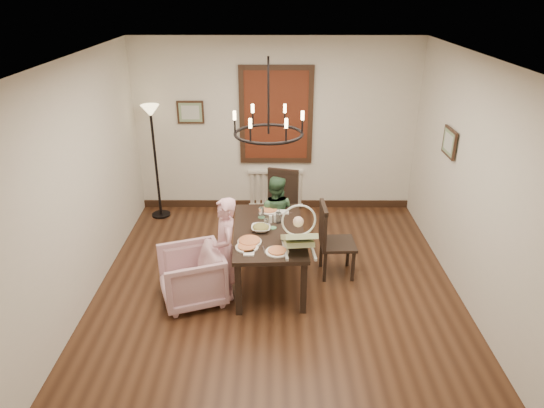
{
  "coord_description": "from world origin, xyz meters",
  "views": [
    {
      "loc": [
        -0.04,
        -5.06,
        3.51
      ],
      "look_at": [
        -0.06,
        0.31,
        1.05
      ],
      "focal_mm": 32.0,
      "sensor_mm": 36.0,
      "label": 1
    }
  ],
  "objects_px": {
    "baby_bouncer": "(299,235)",
    "chair_far": "(279,207)",
    "drinking_glass": "(267,224)",
    "elderly_woman": "(226,257)",
    "floor_lamp": "(156,164)",
    "seated_man": "(275,221)",
    "chair_right": "(338,240)",
    "dining_table": "(269,236)",
    "armchair": "(192,276)"
  },
  "relations": [
    {
      "from": "elderly_woman",
      "to": "drinking_glass",
      "type": "distance_m",
      "value": 0.66
    },
    {
      "from": "chair_right",
      "to": "armchair",
      "type": "height_order",
      "value": "chair_right"
    },
    {
      "from": "baby_bouncer",
      "to": "chair_right",
      "type": "bearing_deg",
      "value": 43.75
    },
    {
      "from": "dining_table",
      "to": "armchair",
      "type": "relative_size",
      "value": 2.14
    },
    {
      "from": "seated_man",
      "to": "baby_bouncer",
      "type": "bearing_deg",
      "value": 115.19
    },
    {
      "from": "chair_far",
      "to": "drinking_glass",
      "type": "relative_size",
      "value": 8.46
    },
    {
      "from": "elderly_woman",
      "to": "drinking_glass",
      "type": "height_order",
      "value": "elderly_woman"
    },
    {
      "from": "drinking_glass",
      "to": "seated_man",
      "type": "bearing_deg",
      "value": 80.82
    },
    {
      "from": "elderly_woman",
      "to": "drinking_glass",
      "type": "xyz_separation_m",
      "value": [
        0.48,
        0.39,
        0.25
      ]
    },
    {
      "from": "chair_far",
      "to": "floor_lamp",
      "type": "distance_m",
      "value": 2.14
    },
    {
      "from": "chair_right",
      "to": "seated_man",
      "type": "bearing_deg",
      "value": 51.5
    },
    {
      "from": "chair_right",
      "to": "elderly_woman",
      "type": "height_order",
      "value": "elderly_woman"
    },
    {
      "from": "drinking_glass",
      "to": "chair_far",
      "type": "bearing_deg",
      "value": 80.68
    },
    {
      "from": "floor_lamp",
      "to": "seated_man",
      "type": "bearing_deg",
      "value": -31.67
    },
    {
      "from": "chair_far",
      "to": "seated_man",
      "type": "relative_size",
      "value": 1.11
    },
    {
      "from": "seated_man",
      "to": "drinking_glass",
      "type": "distance_m",
      "value": 0.76
    },
    {
      "from": "chair_far",
      "to": "seated_man",
      "type": "height_order",
      "value": "chair_far"
    },
    {
      "from": "chair_right",
      "to": "seated_man",
      "type": "distance_m",
      "value": 1.0
    },
    {
      "from": "baby_bouncer",
      "to": "drinking_glass",
      "type": "xyz_separation_m",
      "value": [
        -0.37,
        0.52,
        -0.13
      ]
    },
    {
      "from": "chair_far",
      "to": "floor_lamp",
      "type": "relative_size",
      "value": 0.58
    },
    {
      "from": "dining_table",
      "to": "chair_right",
      "type": "xyz_separation_m",
      "value": [
        0.89,
        0.14,
        -0.13
      ]
    },
    {
      "from": "elderly_woman",
      "to": "floor_lamp",
      "type": "bearing_deg",
      "value": -165.4
    },
    {
      "from": "armchair",
      "to": "floor_lamp",
      "type": "bearing_deg",
      "value": -178.53
    },
    {
      "from": "elderly_woman",
      "to": "drinking_glass",
      "type": "relative_size",
      "value": 8.62
    },
    {
      "from": "dining_table",
      "to": "armchair",
      "type": "distance_m",
      "value": 1.06
    },
    {
      "from": "chair_far",
      "to": "armchair",
      "type": "relative_size",
      "value": 1.43
    },
    {
      "from": "seated_man",
      "to": "chair_far",
      "type": "bearing_deg",
      "value": -86.6
    },
    {
      "from": "seated_man",
      "to": "baby_bouncer",
      "type": "distance_m",
      "value": 1.31
    },
    {
      "from": "baby_bouncer",
      "to": "floor_lamp",
      "type": "distance_m",
      "value": 3.2
    },
    {
      "from": "chair_right",
      "to": "elderly_woman",
      "type": "bearing_deg",
      "value": 106.81
    },
    {
      "from": "drinking_glass",
      "to": "floor_lamp",
      "type": "distance_m",
      "value": 2.56
    },
    {
      "from": "dining_table",
      "to": "elderly_woman",
      "type": "distance_m",
      "value": 0.62
    },
    {
      "from": "chair_far",
      "to": "seated_man",
      "type": "bearing_deg",
      "value": -84.35
    },
    {
      "from": "floor_lamp",
      "to": "drinking_glass",
      "type": "bearing_deg",
      "value": -46.18
    },
    {
      "from": "chair_far",
      "to": "floor_lamp",
      "type": "bearing_deg",
      "value": 172.95
    },
    {
      "from": "chair_far",
      "to": "baby_bouncer",
      "type": "xyz_separation_m",
      "value": [
        0.2,
        -1.57,
        0.38
      ]
    },
    {
      "from": "dining_table",
      "to": "elderly_woman",
      "type": "relative_size",
      "value": 1.47
    },
    {
      "from": "chair_right",
      "to": "seated_man",
      "type": "xyz_separation_m",
      "value": [
        -0.8,
        0.59,
        -0.03
      ]
    },
    {
      "from": "baby_bouncer",
      "to": "chair_far",
      "type": "bearing_deg",
      "value": 92.01
    },
    {
      "from": "armchair",
      "to": "baby_bouncer",
      "type": "height_order",
      "value": "baby_bouncer"
    },
    {
      "from": "elderly_woman",
      "to": "chair_far",
      "type": "bearing_deg",
      "value": 140.14
    },
    {
      "from": "elderly_woman",
      "to": "seated_man",
      "type": "relative_size",
      "value": 1.13
    },
    {
      "from": "chair_right",
      "to": "elderly_woman",
      "type": "relative_size",
      "value": 0.94
    },
    {
      "from": "chair_far",
      "to": "elderly_woman",
      "type": "bearing_deg",
      "value": -99.15
    },
    {
      "from": "baby_bouncer",
      "to": "drinking_glass",
      "type": "distance_m",
      "value": 0.65
    },
    {
      "from": "floor_lamp",
      "to": "armchair",
      "type": "bearing_deg",
      "value": -69.16
    },
    {
      "from": "armchair",
      "to": "floor_lamp",
      "type": "xyz_separation_m",
      "value": [
        -0.89,
        2.33,
        0.57
      ]
    },
    {
      "from": "drinking_glass",
      "to": "baby_bouncer",
      "type": "bearing_deg",
      "value": -54.6
    },
    {
      "from": "baby_bouncer",
      "to": "floor_lamp",
      "type": "height_order",
      "value": "floor_lamp"
    },
    {
      "from": "dining_table",
      "to": "seated_man",
      "type": "xyz_separation_m",
      "value": [
        0.08,
        0.73,
        -0.16
      ]
    }
  ]
}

